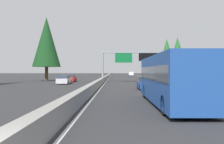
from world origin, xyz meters
The scene contains 15 objects.
ground_plane centered at (60.00, 0.00, 0.00)m, with size 320.00×320.00×0.00m, color #2D2D30.
median_barrier centered at (80.00, 0.30, 0.45)m, with size 180.00×0.56×0.90m, color gray.
shoulder_stripe_right centered at (70.00, -11.52, 0.01)m, with size 160.00×0.16×0.01m, color silver.
shoulder_stripe_median centered at (70.00, -0.25, 0.01)m, with size 160.00×0.16×0.01m, color silver.
sign_gantry_overhead centered at (44.45, -6.04, 4.77)m, with size 0.50×12.68×6.00m.
bus_near_right centered at (12.65, -5.54, 1.72)m, with size 11.50×2.55×3.10m.
sedan_far_center centered at (26.01, -5.62, 0.68)m, with size 4.40×1.80×1.47m.
sedan_mid_left centered at (48.03, -8.92, 0.68)m, with size 4.40×1.80×1.47m.
minivan_far_right centered at (107.53, -8.91, 0.95)m, with size 5.00×1.95×1.69m.
oncoming_near centered at (38.11, 6.31, 0.68)m, with size 4.40×1.80×1.47m.
oncoming_far centered at (46.10, 6.64, 0.68)m, with size 4.40×1.80×1.47m.
conifer_right_mid centered at (67.62, -16.41, 6.71)m, with size 4.86×4.86×11.05m.
conifer_right_far centered at (77.59, -21.80, 7.81)m, with size 5.65×5.65×12.85m.
conifer_right_distant centered at (115.66, -17.21, 6.42)m, with size 4.65×4.65×10.57m.
conifer_left_near centered at (51.41, 12.77, 8.36)m, with size 6.05×6.05×13.74m.
Camera 1 is at (-3.77, -2.01, 2.17)m, focal length 41.18 mm.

